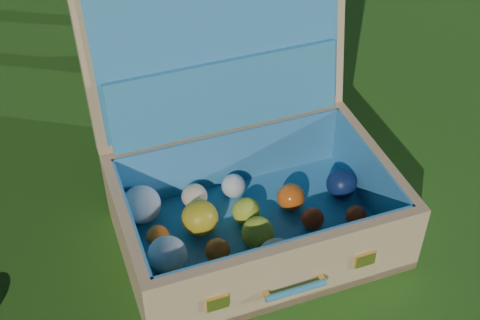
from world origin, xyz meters
name	(u,v)px	position (x,y,z in m)	size (l,w,h in m)	color
ground	(155,219)	(0.00, 0.00, 0.00)	(60.00, 60.00, 0.00)	#215114
suitcase	(241,166)	(0.19, -0.10, 0.17)	(0.70, 0.61, 0.61)	tan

